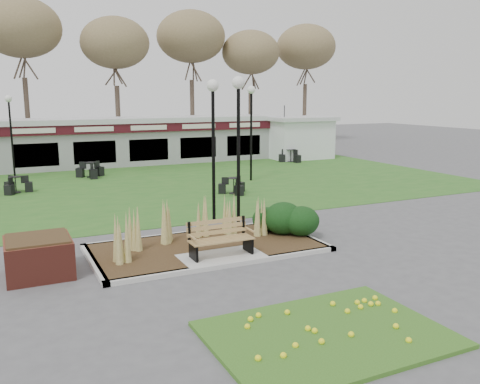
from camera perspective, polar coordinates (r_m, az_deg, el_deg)
name	(u,v)px	position (r m, az deg, el deg)	size (l,w,h in m)	color
ground	(224,262)	(13.34, -1.82, -7.86)	(100.00, 100.00, 0.00)	#515154
lawn	(121,187)	(24.48, -13.23, 0.52)	(34.00, 16.00, 0.02)	#29631F
flower_bed	(327,333)	(9.59, 9.75, -15.33)	(4.20, 3.00, 0.16)	#345E1B
planting_bed	(245,231)	(14.92, 0.57, -4.35)	(6.75, 3.40, 1.27)	#382416
park_bench	(220,238)	(13.38, -2.27, -5.16)	(1.70, 0.66, 0.93)	#9C7946
brick_planter	(39,256)	(13.15, -21.66, -6.74)	(1.50, 1.50, 0.95)	maroon
food_pavilion	(90,142)	(32.06, -16.45, 5.40)	(24.60, 3.40, 2.90)	#9A9A9D
service_hut	(298,137)	(35.03, 6.57, 6.15)	(4.40, 3.40, 2.83)	white
tree_backdrop	(66,37)	(40.10, -18.95, 16.13)	(47.24, 5.24, 10.36)	#47382B
lamp_post_near_left	(238,118)	(16.37, -0.18, 8.28)	(0.40, 0.40, 4.86)	black
lamp_post_mid_right	(213,120)	(16.75, -3.04, 8.11)	(0.40, 0.40, 4.77)	black
lamp_post_far_right	(251,112)	(25.39, 1.27, 8.96)	(0.39, 0.39, 4.72)	black
lamp_post_far_left	(10,118)	(28.60, -24.42, 7.55)	(0.35, 0.35, 4.27)	black
bistro_set_a	(16,187)	(24.51, -23.86, 0.48)	(1.20, 1.36, 0.72)	black
bistro_set_b	(91,172)	(27.76, -16.38, 2.14)	(1.50, 1.32, 0.80)	black
bistro_set_c	(234,188)	(22.23, -0.71, 0.42)	(1.32, 1.16, 0.70)	black
bistro_set_d	(291,158)	(33.07, 5.72, 3.87)	(1.48, 1.45, 0.81)	black
patio_umbrella	(284,136)	(34.44, 4.96, 6.31)	(2.46, 2.48, 2.48)	black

